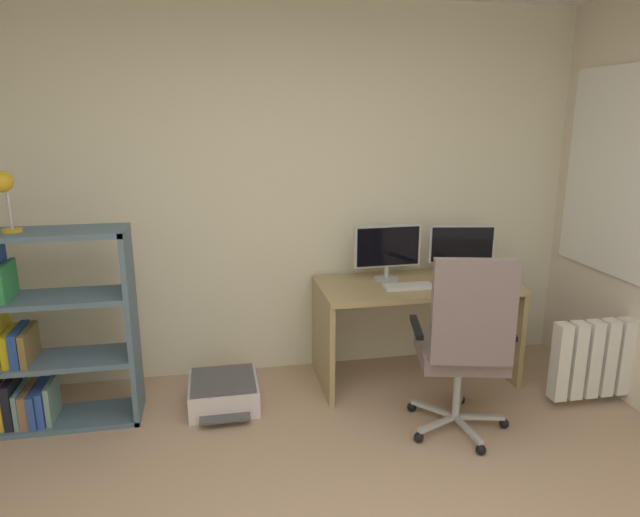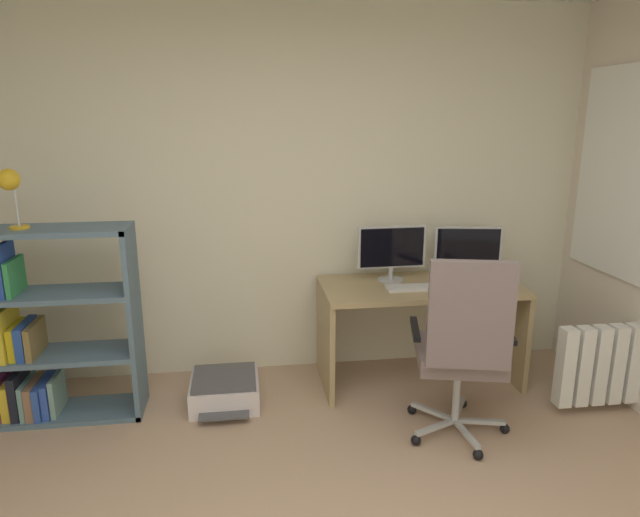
% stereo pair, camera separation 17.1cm
% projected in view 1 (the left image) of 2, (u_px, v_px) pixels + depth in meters
% --- Properties ---
extents(wall_back, '(4.41, 0.10, 2.63)m').
position_uv_depth(wall_back, '(276.00, 194.00, 3.98)').
color(wall_back, beige).
rests_on(wall_back, ground).
extents(desk, '(1.38, 0.66, 0.72)m').
position_uv_depth(desk, '(415.00, 309.00, 3.96)').
color(desk, tan).
rests_on(desk, ground).
extents(monitor_main, '(0.49, 0.18, 0.39)m').
position_uv_depth(monitor_main, '(387.00, 248.00, 3.93)').
color(monitor_main, '#B2B5B7').
rests_on(monitor_main, desk).
extents(monitor_secondary, '(0.47, 0.18, 0.37)m').
position_uv_depth(monitor_secondary, '(461.00, 247.00, 4.04)').
color(monitor_secondary, '#B2B5B7').
rests_on(monitor_secondary, desk).
extents(keyboard, '(0.34, 0.13, 0.02)m').
position_uv_depth(keyboard, '(408.00, 286.00, 3.80)').
color(keyboard, silver).
rests_on(keyboard, desk).
extents(computer_mouse, '(0.07, 0.11, 0.03)m').
position_uv_depth(computer_mouse, '(443.00, 284.00, 3.83)').
color(computer_mouse, black).
rests_on(computer_mouse, desk).
extents(office_chair, '(0.63, 0.64, 1.14)m').
position_uv_depth(office_chair, '(465.00, 341.00, 3.18)').
color(office_chair, '#B7BABC').
rests_on(office_chair, ground).
extents(bookshelf, '(0.93, 0.34, 1.22)m').
position_uv_depth(bookshelf, '(33.00, 340.00, 3.35)').
color(bookshelf, slate).
rests_on(bookshelf, ground).
extents(desk_lamp, '(0.14, 0.13, 0.35)m').
position_uv_depth(desk_lamp, '(2.00, 186.00, 3.11)').
color(desk_lamp, gold).
rests_on(desk_lamp, bookshelf).
extents(printer, '(0.44, 0.52, 0.19)m').
position_uv_depth(printer, '(224.00, 392.00, 3.67)').
color(printer, silver).
rests_on(printer, ground).
extents(radiator, '(0.88, 0.10, 0.52)m').
position_uv_depth(radiator, '(615.00, 357.00, 3.67)').
color(radiator, white).
rests_on(radiator, ground).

